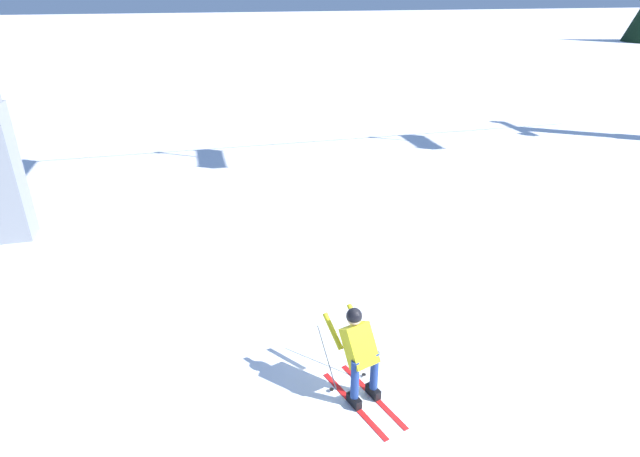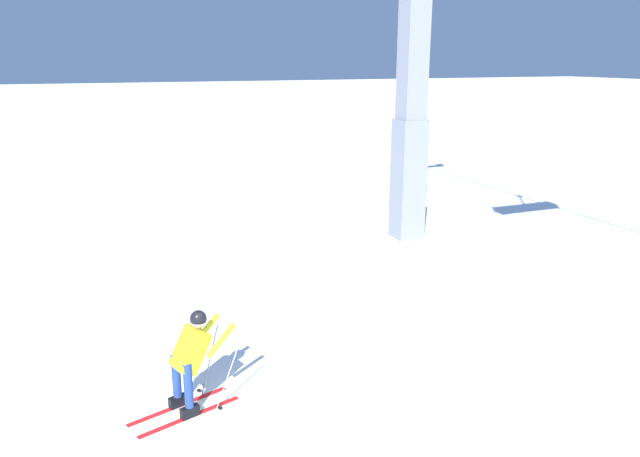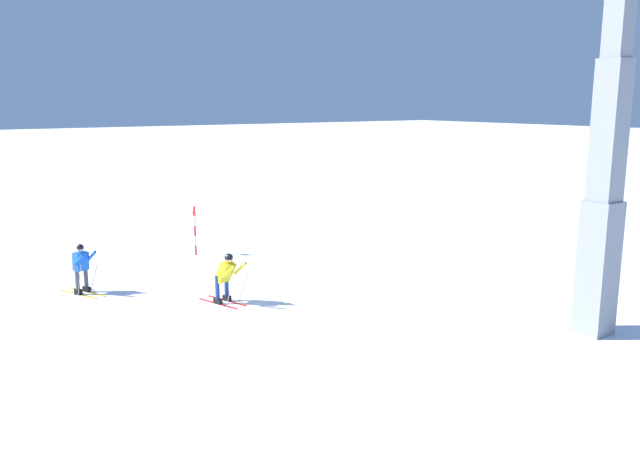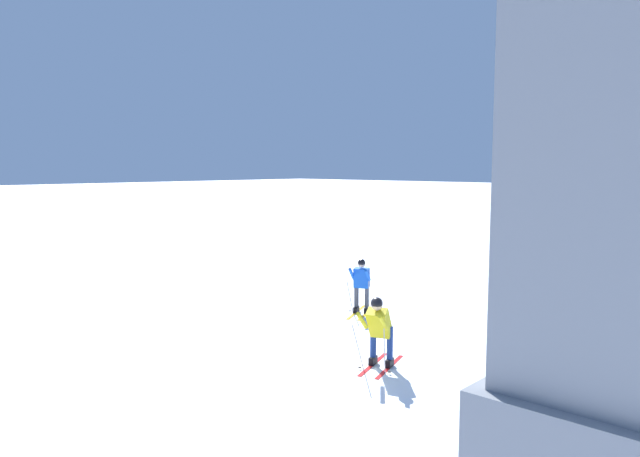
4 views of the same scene
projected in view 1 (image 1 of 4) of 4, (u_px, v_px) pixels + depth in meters
The scene contains 2 objects.
ground_plane at pixel (411, 370), 8.62m from camera, with size 260.00×260.00×0.00m, color white.
skier_carving_main at pixel (359, 349), 7.73m from camera, with size 1.05×1.75×1.68m.
Camera 1 is at (-3.17, -6.13, 5.90)m, focal length 28.45 mm.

